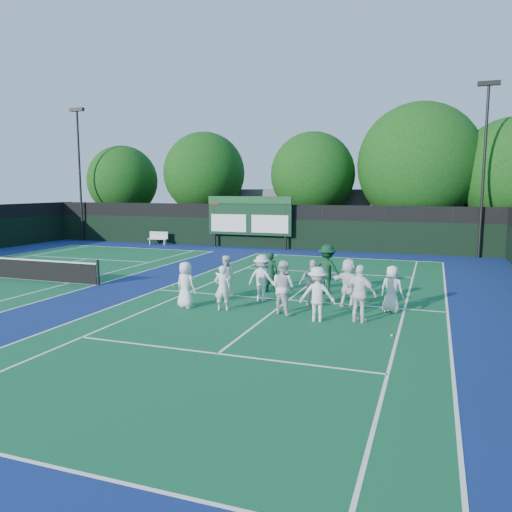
% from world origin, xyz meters
% --- Properties ---
extents(ground, '(120.00, 120.00, 0.00)m').
position_xyz_m(ground, '(0.00, 0.00, 0.00)').
color(ground, '#14370F').
rests_on(ground, ground).
extents(court_apron, '(34.00, 32.00, 0.01)m').
position_xyz_m(court_apron, '(-6.00, 1.00, 0.00)').
color(court_apron, navy).
rests_on(court_apron, ground).
extents(near_court, '(11.05, 23.85, 0.01)m').
position_xyz_m(near_court, '(0.00, 1.00, 0.01)').
color(near_court, '#11562E').
rests_on(near_court, ground).
extents(back_fence, '(34.00, 0.08, 3.00)m').
position_xyz_m(back_fence, '(-6.00, 16.00, 1.36)').
color(back_fence, black).
rests_on(back_fence, ground).
extents(scoreboard, '(6.00, 0.21, 3.55)m').
position_xyz_m(scoreboard, '(-7.01, 15.59, 2.19)').
color(scoreboard, black).
rests_on(scoreboard, ground).
extents(clubhouse, '(18.00, 6.00, 4.00)m').
position_xyz_m(clubhouse, '(-2.00, 24.00, 2.00)').
color(clubhouse, '#5E5E63').
rests_on(clubhouse, ground).
extents(light_pole_left, '(1.20, 0.30, 10.12)m').
position_xyz_m(light_pole_left, '(-21.00, 15.70, 6.30)').
color(light_pole_left, black).
rests_on(light_pole_left, ground).
extents(light_pole_right, '(1.20, 0.30, 10.12)m').
position_xyz_m(light_pole_right, '(7.50, 15.70, 6.30)').
color(light_pole_right, black).
rests_on(light_pole_right, ground).
extents(bench, '(1.49, 0.41, 0.94)m').
position_xyz_m(bench, '(-14.02, 15.37, 0.51)').
color(bench, silver).
rests_on(bench, ground).
extents(tree_a, '(5.78, 5.78, 7.60)m').
position_xyz_m(tree_a, '(-19.62, 19.58, 4.56)').
color(tree_a, '#321D0E').
rests_on(tree_a, ground).
extents(tree_b, '(6.34, 6.34, 8.43)m').
position_xyz_m(tree_b, '(-12.06, 19.58, 5.09)').
color(tree_b, '#321D0E').
rests_on(tree_b, ground).
extents(tree_c, '(6.11, 6.11, 8.14)m').
position_xyz_m(tree_c, '(-3.38, 19.58, 4.92)').
color(tree_c, '#321D0E').
rests_on(tree_c, ground).
extents(tree_d, '(8.27, 8.27, 9.80)m').
position_xyz_m(tree_d, '(3.95, 19.58, 5.45)').
color(tree_d, '#321D0E').
rests_on(tree_d, ground).
extents(tennis_ball_1, '(0.07, 0.07, 0.07)m').
position_xyz_m(tennis_ball_1, '(3.36, 3.89, 0.03)').
color(tennis_ball_1, '#BCDE1A').
rests_on(tennis_ball_1, ground).
extents(tennis_ball_2, '(0.07, 0.07, 0.07)m').
position_xyz_m(tennis_ball_2, '(3.96, -2.39, 0.03)').
color(tennis_ball_2, '#BCDE1A').
rests_on(tennis_ball_2, ground).
extents(tennis_ball_3, '(0.07, 0.07, 0.07)m').
position_xyz_m(tennis_ball_3, '(-5.19, 1.69, 0.03)').
color(tennis_ball_3, '#BCDE1A').
rests_on(tennis_ball_3, ground).
extents(tennis_ball_4, '(0.07, 0.07, 0.07)m').
position_xyz_m(tennis_ball_4, '(2.03, 2.20, 0.03)').
color(tennis_ball_4, '#BCDE1A').
rests_on(tennis_ball_4, ground).
extents(player_front_0, '(0.89, 0.70, 1.60)m').
position_xyz_m(player_front_0, '(-3.05, -1.28, 0.80)').
color(player_front_0, white).
rests_on(player_front_0, ground).
extents(player_front_1, '(0.64, 0.51, 1.54)m').
position_xyz_m(player_front_1, '(-1.68, -1.22, 0.77)').
color(player_front_1, white).
rests_on(player_front_1, ground).
extents(player_front_2, '(1.07, 0.97, 1.79)m').
position_xyz_m(player_front_2, '(0.37, -0.98, 0.89)').
color(player_front_2, silver).
rests_on(player_front_2, ground).
extents(player_front_3, '(1.20, 0.82, 1.71)m').
position_xyz_m(player_front_3, '(1.64, -1.51, 0.86)').
color(player_front_3, white).
rests_on(player_front_3, ground).
extents(player_front_4, '(1.14, 0.73, 1.80)m').
position_xyz_m(player_front_4, '(2.90, -1.22, 0.90)').
color(player_front_4, white).
rests_on(player_front_4, ground).
extents(player_back_0, '(0.91, 0.81, 1.56)m').
position_xyz_m(player_back_0, '(-2.51, 0.93, 0.78)').
color(player_back_0, white).
rests_on(player_back_0, ground).
extents(player_back_1, '(1.20, 0.82, 1.72)m').
position_xyz_m(player_back_1, '(-0.88, 0.53, 0.86)').
color(player_back_1, silver).
rests_on(player_back_1, ground).
extents(player_back_2, '(1.06, 0.73, 1.66)m').
position_xyz_m(player_back_2, '(1.07, 0.31, 0.83)').
color(player_back_2, silver).
rests_on(player_back_2, ground).
extents(player_back_3, '(1.65, 1.08, 1.70)m').
position_xyz_m(player_back_3, '(2.23, 0.69, 0.85)').
color(player_back_3, white).
rests_on(player_back_3, ground).
extents(player_back_4, '(0.88, 0.71, 1.57)m').
position_xyz_m(player_back_4, '(3.71, 0.43, 0.79)').
color(player_back_4, white).
rests_on(player_back_4, ground).
extents(coach_left, '(0.59, 0.39, 1.60)m').
position_xyz_m(coach_left, '(-1.10, 2.19, 0.80)').
color(coach_left, '#0D321E').
rests_on(coach_left, ground).
extents(coach_right, '(1.40, 1.02, 1.94)m').
position_xyz_m(coach_right, '(1.09, 2.58, 0.97)').
color(coach_right, '#0E341C').
rests_on(coach_right, ground).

